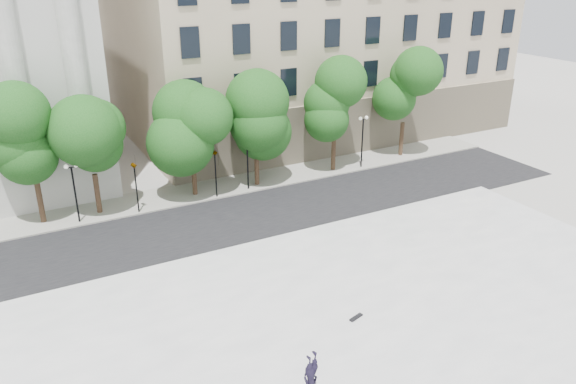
% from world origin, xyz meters
% --- Properties ---
extents(plaza, '(44.00, 22.00, 0.45)m').
position_xyz_m(plaza, '(0.00, 3.00, 0.23)').
color(plaza, white).
rests_on(plaza, ground).
extents(street, '(60.00, 8.00, 0.02)m').
position_xyz_m(street, '(0.00, 18.00, 0.01)').
color(street, black).
rests_on(street, ground).
extents(far_sidewalk, '(60.00, 4.00, 0.12)m').
position_xyz_m(far_sidewalk, '(0.00, 24.00, 0.06)').
color(far_sidewalk, '#A19E94').
rests_on(far_sidewalk, ground).
extents(building_east, '(36.00, 26.15, 23.00)m').
position_xyz_m(building_east, '(20.00, 38.91, 11.14)').
color(building_east, beige).
rests_on(building_east, ground).
extents(traffic_light_west, '(0.62, 1.68, 4.16)m').
position_xyz_m(traffic_light_west, '(-1.65, 22.30, 3.65)').
color(traffic_light_west, black).
rests_on(traffic_light_west, ground).
extents(traffic_light_east, '(1.03, 1.72, 4.19)m').
position_xyz_m(traffic_light_east, '(4.07, 22.30, 3.69)').
color(traffic_light_east, black).
rests_on(traffic_light_east, ground).
extents(skateboard, '(0.82, 0.42, 0.08)m').
position_xyz_m(skateboard, '(4.15, 4.57, 0.49)').
color(skateboard, black).
rests_on(skateboard, plaza).
extents(street_trees, '(41.56, 5.08, 8.08)m').
position_xyz_m(street_trees, '(1.78, 23.51, 5.32)').
color(street_trees, '#382619').
rests_on(street_trees, ground).
extents(lamp_posts, '(34.95, 0.28, 4.53)m').
position_xyz_m(lamp_posts, '(0.31, 22.60, 3.01)').
color(lamp_posts, black).
rests_on(lamp_posts, ground).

